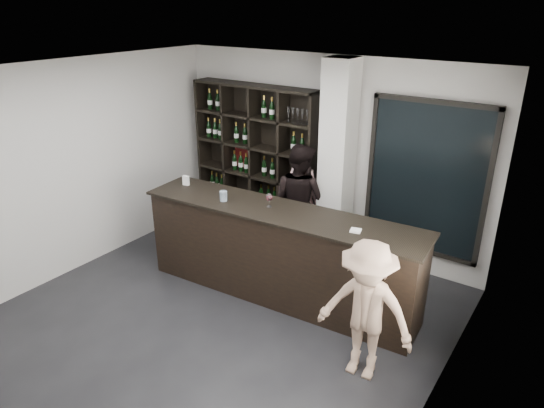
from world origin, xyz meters
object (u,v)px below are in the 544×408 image
Objects in this scene: tasting_counter at (279,254)px; taster_black at (299,201)px; taster_pink at (303,199)px; customer at (366,311)px; wine_shelf at (256,160)px.

taster_black reaches higher than tasting_counter.
taster_pink is at bearing 104.85° from tasting_counter.
tasting_counter is 2.42× the size of customer.
tasting_counter is (1.45, -1.47, -0.59)m from wine_shelf.
taster_pink is at bearing -68.52° from taster_black.
taster_black is at bearing 131.94° from customer.
taster_black is (1.05, -0.35, -0.34)m from wine_shelf.
customer is at bearing -29.26° from tasting_counter.
tasting_counter is at bearing 117.90° from taster_pink.
wine_shelf is at bearing 139.42° from customer.
taster_black is at bearing -18.20° from wine_shelf.
wine_shelf is 1.58× the size of customer.
customer is (2.95, -2.17, -0.44)m from wine_shelf.
customer is at bearing -36.27° from wine_shelf.
wine_shelf is at bearing 130.46° from tasting_counter.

